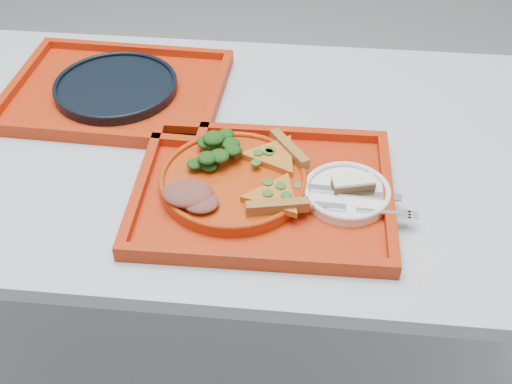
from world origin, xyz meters
TOP-DOWN VIEW (x-y plane):
  - ground at (0.00, 0.00)m, footprint 10.00×10.00m
  - table at (0.00, 0.00)m, footprint 1.60×0.80m
  - tray_main at (0.21, -0.15)m, footprint 0.46×0.36m
  - tray_far at (-0.13, 0.14)m, footprint 0.46×0.37m
  - dinner_plate at (0.15, -0.14)m, footprint 0.26×0.26m
  - side_plate at (0.35, -0.15)m, footprint 0.15×0.15m
  - navy_plate at (-0.13, 0.14)m, footprint 0.26×0.26m
  - pizza_slice_a at (0.23, -0.19)m, footprint 0.13×0.14m
  - pizza_slice_b at (0.22, -0.08)m, footprint 0.17×0.16m
  - salad_heap at (0.11, -0.09)m, footprint 0.09×0.08m
  - meat_portion at (0.08, -0.20)m, footprint 0.09×0.07m
  - dessert_bar at (0.36, -0.14)m, footprint 0.08×0.05m
  - knife at (0.35, -0.16)m, footprint 0.19×0.03m
  - fork at (0.37, -0.20)m, footprint 0.19×0.03m

SIDE VIEW (x-z plane):
  - ground at x=0.00m, z-range 0.00..0.00m
  - table at x=0.00m, z-range 0.30..1.05m
  - tray_main at x=0.21m, z-range 0.75..0.76m
  - tray_far at x=-0.13m, z-range 0.75..0.76m
  - side_plate at x=0.35m, z-range 0.76..0.78m
  - navy_plate at x=-0.13m, z-range 0.76..0.78m
  - dinner_plate at x=0.15m, z-range 0.76..0.78m
  - knife at x=0.35m, z-range 0.78..0.78m
  - fork at x=0.37m, z-range 0.78..0.78m
  - dessert_bar at x=0.36m, z-range 0.78..0.80m
  - pizza_slice_a at x=0.23m, z-range 0.78..0.80m
  - pizza_slice_b at x=0.22m, z-range 0.78..0.80m
  - meat_portion at x=0.08m, z-range 0.78..0.81m
  - salad_heap at x=0.11m, z-range 0.78..0.83m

